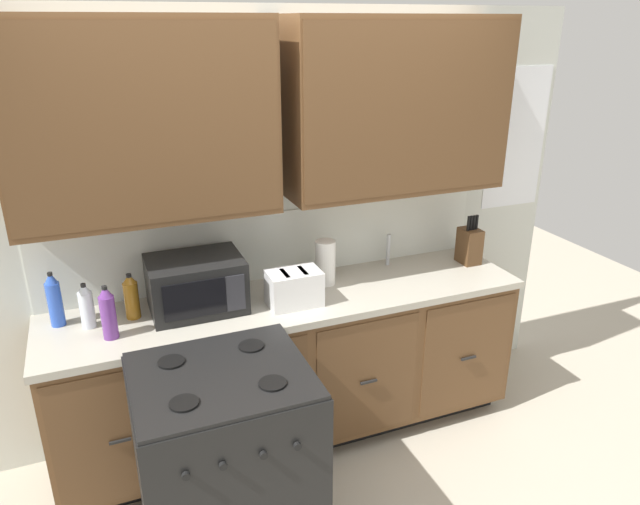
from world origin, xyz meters
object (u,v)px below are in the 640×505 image
Objects in this scene: bottle_blue at (54,300)px; bottle_amber at (131,296)px; stove_range at (227,462)px; bottle_clear at (86,306)px; microwave at (196,284)px; bottle_violet at (108,313)px; knife_block at (469,245)px; paper_towel_roll at (325,262)px; toaster at (294,288)px.

bottle_blue is 0.36m from bottle_amber.
bottle_clear is at bearing 125.98° from stove_range.
bottle_amber is (-0.32, 0.02, -0.02)m from microwave.
bottle_amber is at bearing -9.14° from bottle_blue.
bottle_amber is at bearing 55.27° from bottle_violet.
bottle_violet is at bearing -161.08° from microwave.
microwave is 1.55× the size of knife_block.
microwave is at bearing -176.79° from paper_towel_roll.
toaster is 0.83m from bottle_amber.
bottle_violet is at bearing -170.72° from paper_towel_roll.
microwave reaches higher than toaster.
toaster is (0.52, 0.54, 0.54)m from stove_range.
stove_range is at bearing -50.03° from bottle_blue.
microwave is (0.04, 0.69, 0.59)m from stove_range.
paper_towel_roll is 1.20m from bottle_violet.
toaster is 1.04× the size of bottle_violet.
stove_range is at bearing -52.78° from bottle_violet.
microwave is 1.69× the size of bottle_blue.
microwave is 0.54m from bottle_clear.
microwave is at bearing 18.92° from bottle_violet.
toaster is at bearing -16.76° from microwave.
bottle_blue is (-2.37, 0.08, 0.02)m from knife_block.
bottle_amber is at bearing -178.89° from paper_towel_roll.
bottle_amber reaches higher than toaster.
stove_range is 0.89m from bottle_violet.
bottle_blue is (-0.68, 0.08, -0.00)m from microwave.
toaster is 1.16× the size of bottle_amber.
paper_towel_roll is (0.74, 0.04, -0.01)m from microwave.
knife_block is 0.95m from paper_towel_roll.
toaster is 0.32m from paper_towel_roll.
bottle_violet is at bearing -179.65° from toaster.
paper_towel_roll is 1.07m from bottle_amber.
bottle_violet is (-2.13, -0.15, 0.02)m from knife_block.
bottle_violet reaches higher than paper_towel_roll.
bottle_amber is (0.12, 0.17, -0.01)m from bottle_violet.
paper_towel_roll is 0.96× the size of bottle_violet.
toaster is at bearing 0.35° from bottle_violet.
microwave is at bearing -6.56° from bottle_blue.
stove_range is at bearing -158.41° from knife_block.
bottle_blue is at bearing 173.44° from microwave.
bottle_violet is at bearing -124.73° from bottle_amber.
bottle_clear is (-1.28, -0.04, -0.02)m from paper_towel_roll.
microwave reaches higher than stove_range.
microwave reaches higher than bottle_violet.
bottle_clear is (-0.50, 0.69, 0.56)m from stove_range.
knife_block reaches higher than bottle_blue.
paper_towel_roll reaches higher than stove_range.
bottle_amber is at bearing 5.36° from bottle_clear.
stove_range is 3.39× the size of toaster.
knife_block is (1.20, 0.14, 0.02)m from toaster.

